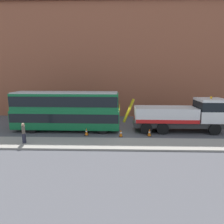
{
  "coord_description": "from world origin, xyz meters",
  "views": [
    {
      "loc": [
        -0.89,
        -19.98,
        5.82
      ],
      "look_at": [
        -1.49,
        -0.03,
        2.0
      ],
      "focal_mm": 31.65,
      "sensor_mm": 36.0,
      "label": 1
    }
  ],
  "objects_px": {
    "recovery_tow_truck": "(182,115)",
    "double_decker_bus": "(66,110)",
    "traffic_cone_near_truck": "(149,133)",
    "traffic_cone_near_bus": "(87,132)",
    "pedestrian_onlooker": "(24,133)",
    "traffic_cone_midway": "(121,133)"
  },
  "relations": [
    {
      "from": "recovery_tow_truck",
      "to": "double_decker_bus",
      "type": "distance_m",
      "value": 11.96
    },
    {
      "from": "traffic_cone_near_bus",
      "to": "traffic_cone_near_truck",
      "type": "distance_m",
      "value": 6.05
    },
    {
      "from": "pedestrian_onlooker",
      "to": "traffic_cone_near_bus",
      "type": "xyz_separation_m",
      "value": [
        4.82,
        2.74,
        -0.64
      ]
    },
    {
      "from": "pedestrian_onlooker",
      "to": "double_decker_bus",
      "type": "bearing_deg",
      "value": 33.65
    },
    {
      "from": "pedestrian_onlooker",
      "to": "traffic_cone_midway",
      "type": "height_order",
      "value": "pedestrian_onlooker"
    },
    {
      "from": "recovery_tow_truck",
      "to": "pedestrian_onlooker",
      "type": "distance_m",
      "value": 15.12
    },
    {
      "from": "recovery_tow_truck",
      "to": "traffic_cone_midway",
      "type": "distance_m",
      "value": 6.76
    },
    {
      "from": "recovery_tow_truck",
      "to": "traffic_cone_near_bus",
      "type": "height_order",
      "value": "recovery_tow_truck"
    },
    {
      "from": "traffic_cone_near_bus",
      "to": "traffic_cone_midway",
      "type": "bearing_deg",
      "value": -5.57
    },
    {
      "from": "traffic_cone_near_bus",
      "to": "traffic_cone_midway",
      "type": "xyz_separation_m",
      "value": [
        3.32,
        -0.32,
        0.0
      ]
    },
    {
      "from": "double_decker_bus",
      "to": "traffic_cone_near_bus",
      "type": "xyz_separation_m",
      "value": [
        2.32,
        -1.65,
        -1.89
      ]
    },
    {
      "from": "traffic_cone_near_truck",
      "to": "double_decker_bus",
      "type": "bearing_deg",
      "value": 168.37
    },
    {
      "from": "pedestrian_onlooker",
      "to": "traffic_cone_near_truck",
      "type": "bearing_deg",
      "value": -12.9
    },
    {
      "from": "recovery_tow_truck",
      "to": "traffic_cone_near_bus",
      "type": "relative_size",
      "value": 14.11
    },
    {
      "from": "double_decker_bus",
      "to": "traffic_cone_midway",
      "type": "height_order",
      "value": "double_decker_bus"
    },
    {
      "from": "traffic_cone_midway",
      "to": "traffic_cone_near_truck",
      "type": "bearing_deg",
      "value": 5.17
    },
    {
      "from": "pedestrian_onlooker",
      "to": "traffic_cone_near_truck",
      "type": "height_order",
      "value": "pedestrian_onlooker"
    },
    {
      "from": "traffic_cone_near_bus",
      "to": "traffic_cone_midway",
      "type": "distance_m",
      "value": 3.33
    },
    {
      "from": "traffic_cone_midway",
      "to": "traffic_cone_near_truck",
      "type": "relative_size",
      "value": 1.0
    },
    {
      "from": "double_decker_bus",
      "to": "traffic_cone_near_truck",
      "type": "distance_m",
      "value": 8.75
    },
    {
      "from": "double_decker_bus",
      "to": "traffic_cone_near_bus",
      "type": "distance_m",
      "value": 3.41
    },
    {
      "from": "double_decker_bus",
      "to": "traffic_cone_near_bus",
      "type": "relative_size",
      "value": 15.39
    }
  ]
}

